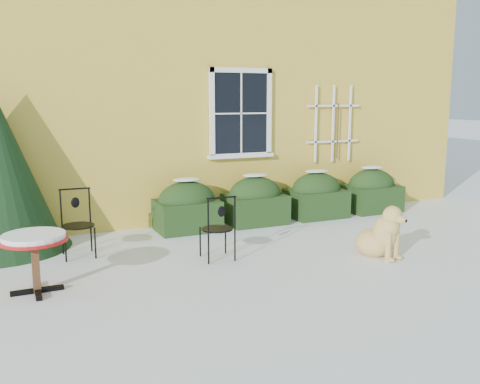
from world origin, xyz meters
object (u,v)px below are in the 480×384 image
bistro_table (34,244)px  dog (381,235)px  patio_chair_near (218,227)px  patio_chair_far (78,223)px

bistro_table → dog: dog is taller
patio_chair_near → dog: bearing=161.4°
dog → bistro_table: bearing=158.2°
patio_chair_near → patio_chair_far: bearing=-26.7°
dog → patio_chair_far: bearing=139.4°
patio_chair_far → dog: bearing=-24.1°
bistro_table → patio_chair_far: patio_chair_far is taller
bistro_table → patio_chair_far: 1.50m
bistro_table → dog: (4.60, -0.52, -0.27)m
bistro_table → patio_chair_far: (0.66, 1.34, -0.11)m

